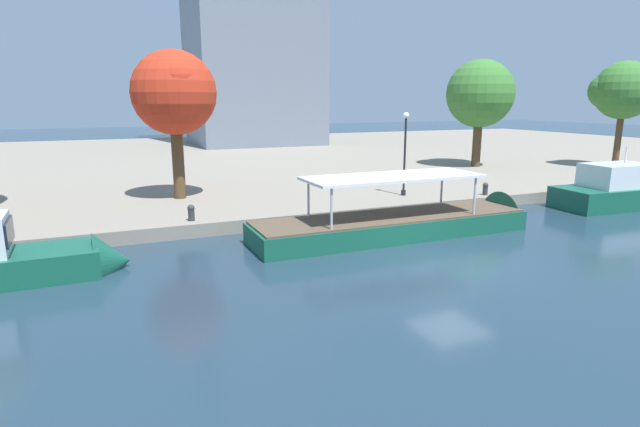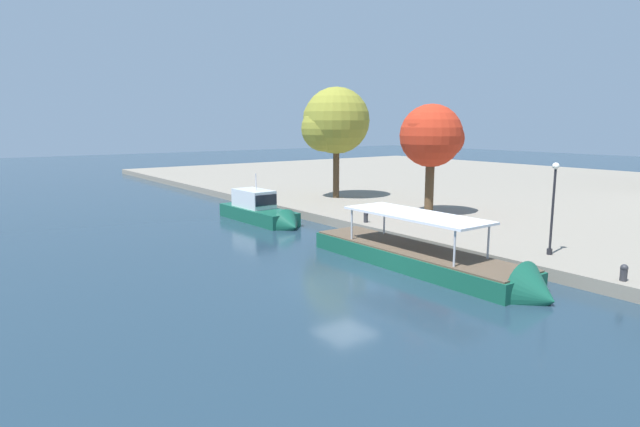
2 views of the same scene
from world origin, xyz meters
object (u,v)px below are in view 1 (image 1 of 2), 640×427
Objects in this scene: motor_yacht_2 at (631,193)px; tree_2 at (176,93)px; lamp_post at (405,150)px; tree_3 at (621,90)px; tree_0 at (480,95)px; mooring_bollard_1 at (485,188)px; tour_boat_1 at (412,226)px; mooring_bollard_0 at (191,212)px.

motor_yacht_2 is 25.93m from tree_2.
tree_3 is at bearing 10.72° from lamp_post.
mooring_bollard_1 is at bearing -127.55° from tree_0.
mooring_bollard_1 is 0.16× the size of lamp_post.
motor_yacht_2 is 15.29m from tree_0.
tour_boat_1 is at bearing -174.67° from motor_yacht_2.
tree_3 reaches higher than motor_yacht_2.
motor_yacht_2 is 1.11× the size of tree_0.
mooring_bollard_1 is at bearing -22.12° from lamp_post.
motor_yacht_2 is 8.33m from mooring_bollard_1.
tour_boat_1 is 14.22m from tree_2.
mooring_bollard_0 is 16.39m from mooring_bollard_1.
tree_2 reaches higher than tour_boat_1.
motor_yacht_2 is 13.04× the size of mooring_bollard_1.
motor_yacht_2 is (14.94, 0.41, 0.37)m from tour_boat_1.
lamp_post is at bearing -144.21° from tree_0.
mooring_bollard_1 is at bearing 160.45° from motor_yacht_2.
mooring_bollard_1 is 19.92m from tree_3.
tree_0 is at bearing 153.27° from tree_3.
mooring_bollard_1 is at bearing -20.26° from tree_2.
lamp_post is 0.59× the size of tree_2.
mooring_bollard_0 is at bearing -156.49° from tree_0.
motor_yacht_2 is 15.23m from tree_3.
tree_0 is at bearing 52.45° from mooring_bollard_1.
lamp_post is at bearing 157.88° from mooring_bollard_1.
motor_yacht_2 is at bearing -138.45° from tree_3.
lamp_post is at bearing -19.56° from tree_2.
mooring_bollard_0 is (-24.04, 3.43, 0.29)m from motor_yacht_2.
tree_3 is (22.45, 4.25, 3.52)m from lamp_post.
lamp_post is (-4.32, 1.75, 2.15)m from mooring_bollard_1.
tree_0 reaches higher than tour_boat_1.
tree_0 reaches higher than tree_3.
tree_2 is at bearing 159.74° from mooring_bollard_1.
tour_boat_1 is 1.64× the size of tree_0.
mooring_bollard_0 is 7.80m from tree_2.
lamp_post is 0.56× the size of tree_3.
tour_boat_1 is at bearing -159.11° from tree_3.
tour_boat_1 is 22.25m from tree_0.
tour_boat_1 is 6.82m from lamp_post.
tree_3 is (18.13, 6.00, 5.67)m from mooring_bollard_1.
mooring_bollard_1 is 0.09× the size of tree_2.
tree_3 is (25.43, 9.71, 6.32)m from tour_boat_1.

